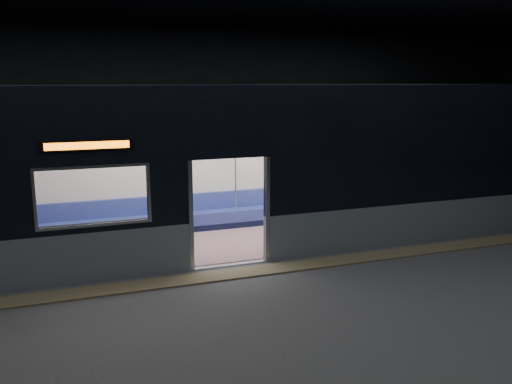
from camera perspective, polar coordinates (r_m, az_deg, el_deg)
station_floor at (r=9.41m, az=-0.79°, el=-9.77°), size 24.00×14.00×0.01m
station_envelope at (r=8.76m, az=-0.86°, el=13.17°), size 24.00×14.00×5.00m
tactile_strip at (r=9.89m, az=-1.86°, el=-8.56°), size 22.80×0.50×0.03m
metro_car at (r=11.31m, az=-5.10°, el=3.54°), size 18.00×3.04×3.35m
passenger at (r=14.33m, az=12.75°, el=0.94°), size 0.45×0.77×1.47m
handbag at (r=14.14m, az=13.20°, el=0.18°), size 0.35×0.33×0.14m
transit_map at (r=13.92m, az=8.23°, el=3.56°), size 1.08×0.03×0.70m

